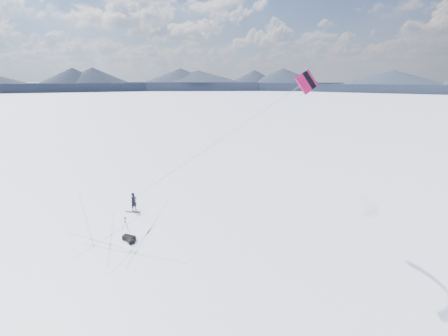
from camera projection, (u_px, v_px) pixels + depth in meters
The scene contains 9 objects.
ground at pixel (123, 229), 25.86m from camera, with size 1800.00×1800.00×0.00m, color white.
horizon_hills at pixel (118, 175), 24.66m from camera, with size 704.00×704.42×10.24m.
snow_tracks at pixel (126, 230), 25.73m from camera, with size 17.62×10.25×0.01m.
snowkiter at pixel (135, 210), 29.47m from camera, with size 0.61×0.40×1.68m, color black.
snowboard at pixel (133, 212), 29.09m from camera, with size 1.37×0.26×0.04m, color maroon.
tripod at pixel (125, 222), 25.30m from camera, with size 0.55×0.58×1.15m.
gear_bag_a at pixel (129, 238), 23.99m from camera, with size 0.96×0.47×0.42m.
gear_bag_b at pixel (130, 241), 23.66m from camera, with size 0.87×0.71×0.36m.
power_kite at pixel (306, 82), 23.38m from camera, with size 15.28×5.91×11.02m.
Camera 1 is at (17.59, -17.72, 11.58)m, focal length 26.00 mm.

